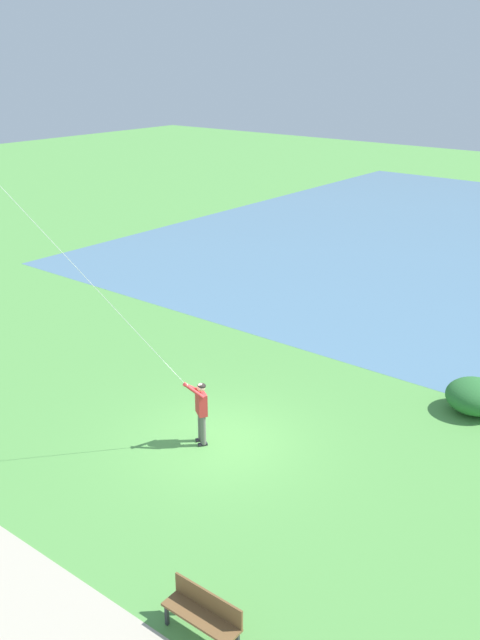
# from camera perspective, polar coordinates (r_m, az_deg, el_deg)

# --- Properties ---
(ground_plane) EXTENTS (120.00, 120.00, 0.00)m
(ground_plane) POSITION_cam_1_polar(r_m,az_deg,el_deg) (18.27, -1.81, -10.07)
(ground_plane) COLOR #569947
(walkway_path) EXTENTS (2.94, 32.04, 0.02)m
(walkway_path) POSITION_cam_1_polar(r_m,az_deg,el_deg) (13.55, -15.15, -24.14)
(walkway_path) COLOR #B7AD99
(walkway_path) RESTS_ON ground
(person_kite_flyer) EXTENTS (0.62, 0.54, 1.83)m
(person_kite_flyer) POSITION_cam_1_polar(r_m,az_deg,el_deg) (17.70, -3.29, -7.27)
(person_kite_flyer) COLOR #232328
(person_kite_flyer) RESTS_ON ground
(park_bench_near_walkway) EXTENTS (0.47, 1.51, 0.88)m
(park_bench_near_walkway) POSITION_cam_1_polar(r_m,az_deg,el_deg) (12.88, -3.03, -23.04)
(park_bench_near_walkway) COLOR brown
(park_bench_near_walkway) RESTS_ON ground
(lakeside_shrub) EXTENTS (1.63, 1.63, 0.96)m
(lakeside_shrub) POSITION_cam_1_polar(r_m,az_deg,el_deg) (20.55, 18.93, -6.01)
(lakeside_shrub) COLOR #2D7033
(lakeside_shrub) RESTS_ON ground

